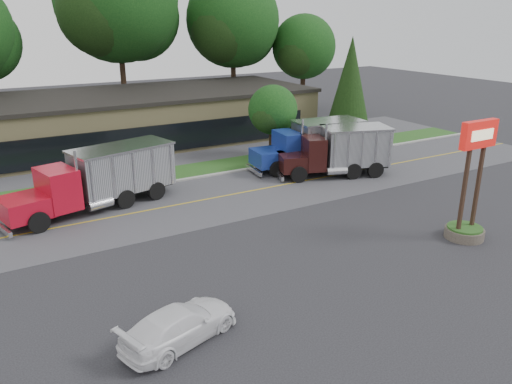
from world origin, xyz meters
TOP-DOWN VIEW (x-y plane):
  - ground at (0.00, 0.00)m, footprint 140.00×140.00m
  - road at (0.00, 9.00)m, footprint 60.00×8.00m
  - center_line at (0.00, 9.00)m, footprint 60.00×0.12m
  - curb at (0.00, 13.20)m, footprint 60.00×0.30m
  - grass_verge at (0.00, 15.00)m, footprint 60.00×3.40m
  - far_parking at (0.00, 20.00)m, footprint 60.00×7.00m
  - strip_mall at (2.00, 26.00)m, footprint 32.00×12.00m
  - bilo_sign at (10.50, -2.50)m, footprint 2.20×1.90m
  - tree_far_c at (4.19, 34.15)m, footprint 12.54×11.80m
  - tree_far_d at (16.16, 33.13)m, footprint 10.61×9.98m
  - tree_far_e at (24.12, 31.09)m, footprint 7.62×7.17m
  - evergreen_right at (20.00, 18.00)m, footprint 3.94×3.94m
  - tree_verge at (10.06, 15.05)m, footprint 3.99×3.76m
  - dump_truck_red at (-4.04, 10.96)m, footprint 10.18×4.79m
  - dump_truck_blue at (11.37, 11.47)m, footprint 8.62×3.48m
  - dump_truck_maroon at (11.78, 8.98)m, footprint 8.03×4.80m
  - rally_car at (-5.00, -3.30)m, footprint 4.69×3.03m

SIDE VIEW (x-z plane):
  - ground at x=0.00m, z-range 0.00..0.00m
  - road at x=0.00m, z-range -0.01..0.01m
  - center_line at x=0.00m, z-range 0.00..0.00m
  - curb at x=0.00m, z-range -0.06..0.06m
  - grass_verge at x=0.00m, z-range -0.01..0.01m
  - far_parking at x=0.00m, z-range -0.01..0.01m
  - rally_car at x=-5.00m, z-range 0.00..1.26m
  - dump_truck_maroon at x=11.78m, z-range 0.12..3.48m
  - dump_truck_blue at x=11.37m, z-range 0.13..3.49m
  - dump_truck_red at x=-4.04m, z-range 0.13..3.49m
  - strip_mall at x=2.00m, z-range 0.00..4.00m
  - bilo_sign at x=10.50m, z-range -0.95..5.00m
  - tree_verge at x=10.06m, z-range 0.77..6.46m
  - evergreen_right at x=20.00m, z-range 0.44..9.39m
  - tree_far_e at x=24.12m, z-range 1.50..12.37m
  - tree_far_d at x=16.16m, z-range 2.09..17.22m
  - tree_far_c at x=4.19m, z-range 2.48..20.37m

